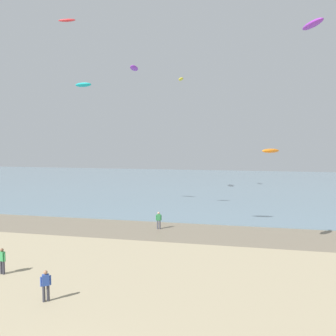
{
  "coord_description": "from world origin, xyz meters",
  "views": [
    {
      "loc": [
        6.27,
        -9.83,
        8.56
      ],
      "look_at": [
        1.52,
        11.86,
        6.92
      ],
      "focal_mm": 37.7,
      "sensor_mm": 36.0,
      "label": 1
    }
  ],
  "objects_px": {
    "person_nearest_camera": "(2,260)",
    "kite_aloft_6": "(83,85)",
    "kite_aloft_4": "(181,79)",
    "kite_aloft_7": "(134,68)",
    "kite_aloft_3": "(271,151)",
    "kite_aloft_5": "(313,24)",
    "person_left_flank": "(159,220)",
    "person_by_waterline": "(46,285)",
    "kite_aloft_1": "(67,20)"
  },
  "relations": [
    {
      "from": "person_nearest_camera",
      "to": "kite_aloft_6",
      "type": "distance_m",
      "value": 26.41
    },
    {
      "from": "kite_aloft_4",
      "to": "kite_aloft_7",
      "type": "distance_m",
      "value": 8.42
    },
    {
      "from": "kite_aloft_3",
      "to": "kite_aloft_6",
      "type": "relative_size",
      "value": 0.86
    },
    {
      "from": "person_nearest_camera",
      "to": "kite_aloft_5",
      "type": "distance_m",
      "value": 33.16
    },
    {
      "from": "person_left_flank",
      "to": "kite_aloft_4",
      "type": "relative_size",
      "value": 0.73
    },
    {
      "from": "kite_aloft_3",
      "to": "kite_aloft_7",
      "type": "bearing_deg",
      "value": -104.44
    },
    {
      "from": "kite_aloft_3",
      "to": "kite_aloft_5",
      "type": "bearing_deg",
      "value": -170.74
    },
    {
      "from": "person_by_waterline",
      "to": "person_left_flank",
      "type": "relative_size",
      "value": 1.0
    },
    {
      "from": "kite_aloft_6",
      "to": "kite_aloft_7",
      "type": "height_order",
      "value": "kite_aloft_7"
    },
    {
      "from": "person_left_flank",
      "to": "kite_aloft_3",
      "type": "height_order",
      "value": "kite_aloft_3"
    },
    {
      "from": "person_by_waterline",
      "to": "kite_aloft_5",
      "type": "height_order",
      "value": "kite_aloft_5"
    },
    {
      "from": "kite_aloft_3",
      "to": "kite_aloft_4",
      "type": "height_order",
      "value": "kite_aloft_4"
    },
    {
      "from": "person_nearest_camera",
      "to": "kite_aloft_3",
      "type": "distance_m",
      "value": 20.78
    },
    {
      "from": "kite_aloft_7",
      "to": "kite_aloft_4",
      "type": "bearing_deg",
      "value": 122.32
    },
    {
      "from": "person_left_flank",
      "to": "person_nearest_camera",
      "type": "bearing_deg",
      "value": -117.24
    },
    {
      "from": "person_left_flank",
      "to": "kite_aloft_4",
      "type": "bearing_deg",
      "value": 95.33
    },
    {
      "from": "kite_aloft_4",
      "to": "kite_aloft_7",
      "type": "height_order",
      "value": "kite_aloft_7"
    },
    {
      "from": "kite_aloft_5",
      "to": "kite_aloft_7",
      "type": "distance_m",
      "value": 28.1
    },
    {
      "from": "kite_aloft_1",
      "to": "person_nearest_camera",
      "type": "bearing_deg",
      "value": -84.42
    },
    {
      "from": "kite_aloft_3",
      "to": "kite_aloft_1",
      "type": "bearing_deg",
      "value": -66.89
    },
    {
      "from": "person_by_waterline",
      "to": "kite_aloft_7",
      "type": "relative_size",
      "value": 0.5
    },
    {
      "from": "person_left_flank",
      "to": "kite_aloft_5",
      "type": "relative_size",
      "value": 0.52
    },
    {
      "from": "person_nearest_camera",
      "to": "kite_aloft_4",
      "type": "distance_m",
      "value": 42.92
    },
    {
      "from": "person_left_flank",
      "to": "kite_aloft_6",
      "type": "xyz_separation_m",
      "value": [
        -11.51,
        7.76,
        14.72
      ]
    },
    {
      "from": "person_left_flank",
      "to": "kite_aloft_3",
      "type": "bearing_deg",
      "value": -23.47
    },
    {
      "from": "person_left_flank",
      "to": "kite_aloft_3",
      "type": "xyz_separation_m",
      "value": [
        10.17,
        -4.42,
        6.96
      ]
    },
    {
      "from": "person_left_flank",
      "to": "kite_aloft_7",
      "type": "distance_m",
      "value": 28.56
    },
    {
      "from": "kite_aloft_6",
      "to": "person_by_waterline",
      "type": "bearing_deg",
      "value": -54.52
    },
    {
      "from": "kite_aloft_1",
      "to": "kite_aloft_7",
      "type": "relative_size",
      "value": 0.53
    },
    {
      "from": "kite_aloft_6",
      "to": "kite_aloft_7",
      "type": "relative_size",
      "value": 0.7
    },
    {
      "from": "person_by_waterline",
      "to": "person_left_flank",
      "type": "xyz_separation_m",
      "value": [
        2.13,
        16.66,
        0.0
      ]
    },
    {
      "from": "person_by_waterline",
      "to": "kite_aloft_6",
      "type": "xyz_separation_m",
      "value": [
        -9.38,
        24.42,
        14.72
      ]
    },
    {
      "from": "person_nearest_camera",
      "to": "kite_aloft_4",
      "type": "relative_size",
      "value": 0.73
    },
    {
      "from": "person_left_flank",
      "to": "kite_aloft_6",
      "type": "relative_size",
      "value": 0.71
    },
    {
      "from": "kite_aloft_1",
      "to": "kite_aloft_6",
      "type": "relative_size",
      "value": 0.75
    },
    {
      "from": "kite_aloft_1",
      "to": "kite_aloft_5",
      "type": "relative_size",
      "value": 0.55
    },
    {
      "from": "kite_aloft_5",
      "to": "person_by_waterline",
      "type": "bearing_deg",
      "value": 120.36
    },
    {
      "from": "kite_aloft_4",
      "to": "person_nearest_camera",
      "type": "bearing_deg",
      "value": 157.42
    },
    {
      "from": "person_nearest_camera",
      "to": "kite_aloft_1",
      "type": "distance_m",
      "value": 24.79
    },
    {
      "from": "kite_aloft_3",
      "to": "kite_aloft_7",
      "type": "xyz_separation_m",
      "value": [
        -18.84,
        23.92,
        12.02
      ]
    },
    {
      "from": "kite_aloft_1",
      "to": "kite_aloft_3",
      "type": "relative_size",
      "value": 0.87
    },
    {
      "from": "kite_aloft_1",
      "to": "kite_aloft_4",
      "type": "height_order",
      "value": "kite_aloft_1"
    },
    {
      "from": "kite_aloft_3",
      "to": "person_nearest_camera",
      "type": "bearing_deg",
      "value": -24.32
    },
    {
      "from": "person_nearest_camera",
      "to": "person_by_waterline",
      "type": "distance_m",
      "value": 5.74
    },
    {
      "from": "person_by_waterline",
      "to": "kite_aloft_6",
      "type": "distance_m",
      "value": 30.01
    },
    {
      "from": "kite_aloft_1",
      "to": "kite_aloft_5",
      "type": "xyz_separation_m",
      "value": [
        24.05,
        2.67,
        -1.21
      ]
    },
    {
      "from": "person_left_flank",
      "to": "kite_aloft_1",
      "type": "distance_m",
      "value": 22.29
    },
    {
      "from": "kite_aloft_1",
      "to": "kite_aloft_6",
      "type": "xyz_separation_m",
      "value": [
        -1.75,
        7.12,
        -5.31
      ]
    },
    {
      "from": "kite_aloft_1",
      "to": "kite_aloft_4",
      "type": "bearing_deg",
      "value": 67.94
    },
    {
      "from": "person_nearest_camera",
      "to": "person_by_waterline",
      "type": "relative_size",
      "value": 1.0
    }
  ]
}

